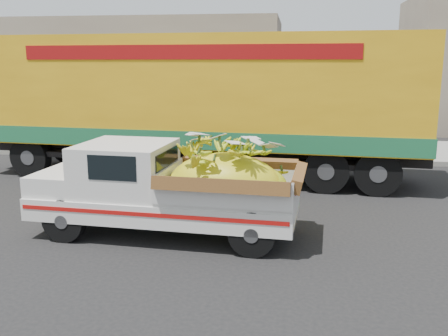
# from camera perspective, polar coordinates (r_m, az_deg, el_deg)

# --- Properties ---
(ground) EXTENTS (100.00, 100.00, 0.00)m
(ground) POSITION_cam_1_polar(r_m,az_deg,el_deg) (9.81, -2.80, -6.55)
(ground) COLOR black
(ground) RESTS_ON ground
(curb) EXTENTS (60.00, 0.25, 0.15)m
(curb) POSITION_cam_1_polar(r_m,az_deg,el_deg) (16.10, 1.56, 1.16)
(curb) COLOR gray
(curb) RESTS_ON ground
(sidewalk) EXTENTS (60.00, 4.00, 0.14)m
(sidewalk) POSITION_cam_1_polar(r_m,az_deg,el_deg) (18.16, 2.31, 2.40)
(sidewalk) COLOR gray
(sidewalk) RESTS_ON ground
(building_left) EXTENTS (18.00, 6.00, 5.00)m
(building_left) POSITION_cam_1_polar(r_m,az_deg,el_deg) (25.65, -14.63, 10.33)
(building_left) COLOR gray
(building_left) RESTS_ON ground
(pickup_truck) EXTENTS (4.90, 2.08, 1.68)m
(pickup_truck) POSITION_cam_1_polar(r_m,az_deg,el_deg) (9.03, -4.49, -2.26)
(pickup_truck) COLOR black
(pickup_truck) RESTS_ON ground
(semi_trailer) EXTENTS (12.04, 3.49, 3.80)m
(semi_trailer) POSITION_cam_1_polar(r_m,az_deg,el_deg) (13.54, -3.00, 7.81)
(semi_trailer) COLOR black
(semi_trailer) RESTS_ON ground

